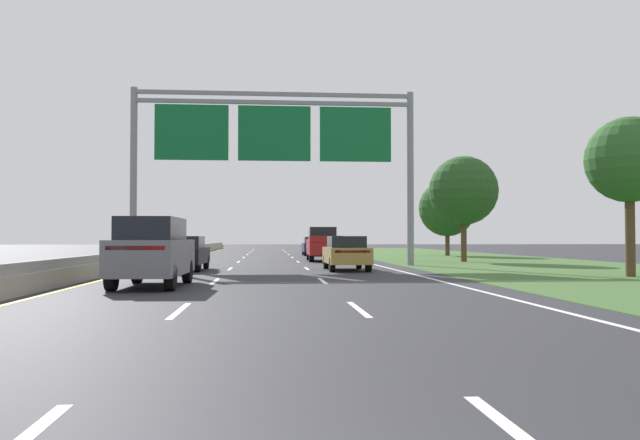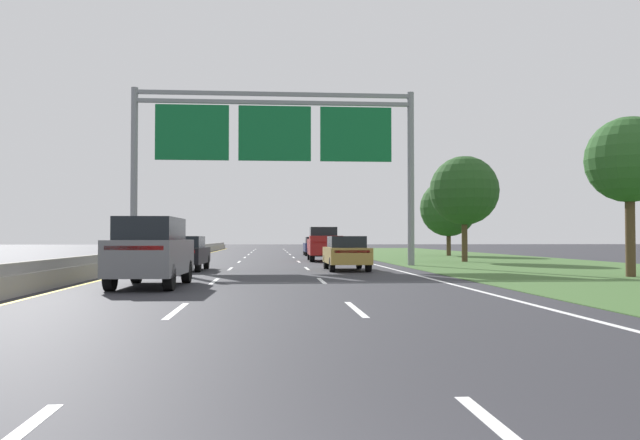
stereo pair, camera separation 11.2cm
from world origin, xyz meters
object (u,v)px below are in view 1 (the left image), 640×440
(car_gold_right_lane_sedan, at_px, (346,253))
(car_black_left_lane_sedan, at_px, (185,253))
(car_navy_right_lane_sedan, at_px, (314,246))
(roadside_tree_near, at_px, (629,161))
(pickup_truck_red, at_px, (323,244))
(car_grey_left_lane_suv, at_px, (152,251))
(roadside_tree_mid, at_px, (463,191))
(overhead_sign_gantry, at_px, (274,141))
(roadside_tree_far, at_px, (447,208))

(car_gold_right_lane_sedan, relative_size, car_black_left_lane_sedan, 0.99)
(car_navy_right_lane_sedan, bearing_deg, roadside_tree_near, -162.01)
(pickup_truck_red, xyz_separation_m, car_grey_left_lane_suv, (-7.10, -21.67, 0.02))
(roadside_tree_near, height_order, roadside_tree_mid, roadside_tree_mid)
(car_gold_right_lane_sedan, distance_m, roadside_tree_mid, 13.30)
(overhead_sign_gantry, distance_m, roadside_tree_far, 23.45)
(car_navy_right_lane_sedan, bearing_deg, car_black_left_lane_sedan, 163.05)
(car_gold_right_lane_sedan, distance_m, car_navy_right_lane_sedan, 25.09)
(car_grey_left_lane_suv, height_order, car_navy_right_lane_sedan, car_grey_left_lane_suv)
(car_black_left_lane_sedan, distance_m, roadside_tree_mid, 18.68)
(car_navy_right_lane_sedan, distance_m, roadside_tree_mid, 17.91)
(car_gold_right_lane_sedan, distance_m, roadside_tree_near, 12.35)
(pickup_truck_red, bearing_deg, overhead_sign_gantry, 157.58)
(overhead_sign_gantry, distance_m, car_navy_right_lane_sedan, 21.49)
(car_black_left_lane_sedan, xyz_separation_m, roadside_tree_mid, (15.89, 9.13, 3.60))
(pickup_truck_red, height_order, roadside_tree_near, roadside_tree_near)
(car_grey_left_lane_suv, bearing_deg, roadside_tree_far, -28.04)
(car_grey_left_lane_suv, relative_size, roadside_tree_mid, 0.72)
(car_grey_left_lane_suv, height_order, roadside_tree_near, roadside_tree_near)
(car_black_left_lane_sedan, bearing_deg, car_grey_left_lane_suv, -177.06)
(overhead_sign_gantry, bearing_deg, car_grey_left_lane_suv, -105.14)
(car_black_left_lane_sedan, bearing_deg, pickup_truck_red, -30.91)
(car_gold_right_lane_sedan, distance_m, car_black_left_lane_sedan, 7.41)
(car_grey_left_lane_suv, xyz_separation_m, car_gold_right_lane_sedan, (7.12, 9.53, -0.28))
(pickup_truck_red, xyz_separation_m, roadside_tree_near, (10.18, -18.16, 3.37))
(overhead_sign_gantry, height_order, roadside_tree_far, overhead_sign_gantry)
(overhead_sign_gantry, height_order, car_black_left_lane_sedan, overhead_sign_gantry)
(overhead_sign_gantry, distance_m, car_grey_left_lane_suv, 15.77)
(overhead_sign_gantry, relative_size, pickup_truck_red, 2.77)
(overhead_sign_gantry, height_order, car_gold_right_lane_sedan, overhead_sign_gantry)
(roadside_tree_near, bearing_deg, car_navy_right_lane_sedan, 107.61)
(car_gold_right_lane_sedan, height_order, roadside_tree_far, roadside_tree_far)
(car_gold_right_lane_sedan, xyz_separation_m, car_navy_right_lane_sedan, (0.29, 25.09, 0.00))
(pickup_truck_red, relative_size, roadside_tree_far, 0.86)
(roadside_tree_near, bearing_deg, car_gold_right_lane_sedan, 149.39)
(car_navy_right_lane_sedan, bearing_deg, roadside_tree_mid, -151.74)
(overhead_sign_gantry, bearing_deg, roadside_tree_near, -38.63)
(pickup_truck_red, height_order, roadside_tree_far, roadside_tree_far)
(roadside_tree_mid, bearing_deg, car_navy_right_lane_sedan, 117.89)
(overhead_sign_gantry, distance_m, roadside_tree_mid, 12.92)
(car_grey_left_lane_suv, xyz_separation_m, car_navy_right_lane_sedan, (7.40, 34.61, -0.28))
(pickup_truck_red, bearing_deg, car_grey_left_lane_suv, 163.03)
(roadside_tree_far, bearing_deg, car_grey_left_lane_suv, -119.48)
(pickup_truck_red, xyz_separation_m, roadside_tree_far, (11.26, 10.80, 2.88))
(roadside_tree_far, bearing_deg, overhead_sign_gantry, -128.50)
(pickup_truck_red, height_order, car_gold_right_lane_sedan, pickup_truck_red)
(overhead_sign_gantry, height_order, roadside_tree_mid, overhead_sign_gantry)
(roadside_tree_far, bearing_deg, car_navy_right_lane_sedan, 168.93)
(car_grey_left_lane_suv, relative_size, roadside_tree_near, 0.78)
(overhead_sign_gantry, bearing_deg, roadside_tree_mid, 22.48)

